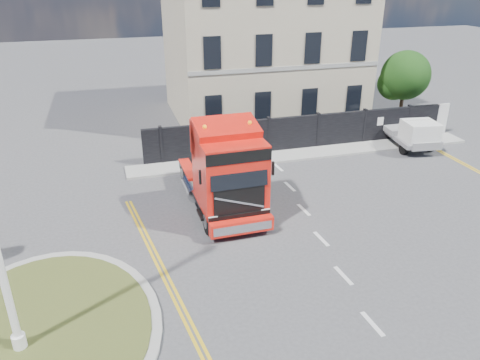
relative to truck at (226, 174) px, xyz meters
name	(u,v)px	position (x,y,z in m)	size (l,w,h in m)	color
ground	(246,245)	(0.07, -2.73, -1.81)	(120.00, 120.00, 0.00)	#424244
traffic_island	(42,333)	(-6.93, -5.73, -1.73)	(6.80, 6.80, 0.17)	#969690
hoarding_fence	(310,132)	(6.63, 6.27, -0.81)	(18.80, 0.25, 2.00)	black
georgian_building	(262,31)	(6.07, 13.77, 3.96)	(12.30, 10.30, 12.80)	#B8AE92
tree	(403,77)	(14.45, 9.37, 1.23)	(3.20, 3.20, 4.80)	#382619
pavement_far	(307,154)	(6.07, 5.37, -1.75)	(20.00, 1.60, 0.12)	#969690
truck	(226,174)	(0.00, 0.00, 0.00)	(2.65, 6.81, 4.05)	black
flatbed_pickup	(413,134)	(12.21, 4.43, -0.83)	(2.33, 4.60, 1.83)	gray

